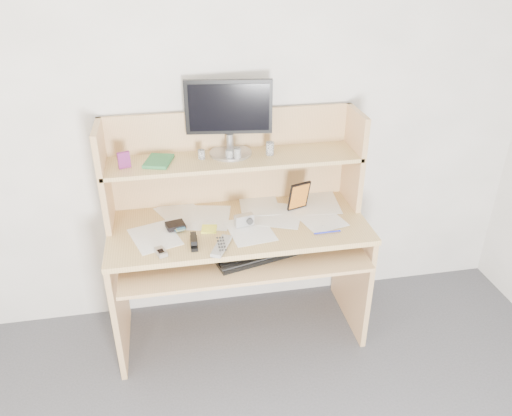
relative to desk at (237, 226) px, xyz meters
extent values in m
cube|color=white|center=(0.00, 0.24, 0.56)|extent=(3.60, 0.04, 2.50)
cube|color=tan|center=(0.00, -0.08, 0.04)|extent=(1.40, 0.60, 0.03)
cube|color=tan|center=(-0.68, -0.08, -0.33)|extent=(0.03, 0.56, 0.72)
cube|color=tan|center=(0.68, -0.08, -0.33)|extent=(0.03, 0.56, 0.72)
cube|color=tan|center=(0.00, 0.20, -0.36)|extent=(1.34, 0.02, 0.41)
cube|color=tan|center=(0.00, -0.20, -0.05)|extent=(1.28, 0.55, 0.02)
cube|color=tan|center=(0.00, 0.21, 0.33)|extent=(1.40, 0.02, 0.55)
cube|color=tan|center=(-0.68, 0.07, 0.33)|extent=(0.03, 0.30, 0.55)
cube|color=tan|center=(0.68, 0.07, 0.33)|extent=(0.03, 0.30, 0.55)
cube|color=tan|center=(0.00, 0.07, 0.38)|extent=(1.38, 0.30, 0.02)
cube|color=white|center=(0.00, -0.08, 0.06)|extent=(1.32, 0.54, 0.01)
cube|color=black|center=(0.07, -0.26, -0.03)|extent=(0.48, 0.27, 0.02)
cube|color=black|center=(0.07, -0.26, -0.02)|extent=(0.45, 0.25, 0.01)
cube|color=gray|center=(-0.12, -0.30, 0.07)|extent=(0.13, 0.19, 0.02)
cube|color=#ADADB0|center=(-0.42, -0.30, 0.07)|extent=(0.07, 0.09, 0.02)
cube|color=black|center=(-0.25, -0.25, 0.08)|extent=(0.04, 0.13, 0.04)
cube|color=black|center=(-0.34, -0.06, 0.07)|extent=(0.11, 0.10, 0.02)
cube|color=yellow|center=(-0.16, -0.11, 0.06)|extent=(0.09, 0.09, 0.01)
cube|color=#AAAAAC|center=(0.03, -0.10, 0.09)|extent=(0.11, 0.06, 0.06)
cube|color=black|center=(0.36, 0.01, 0.15)|extent=(0.12, 0.05, 0.17)
cylinder|color=#1822B4|center=(0.44, -0.26, 0.07)|extent=(0.15, 0.01, 0.01)
cube|color=maroon|center=(-0.57, 0.03, 0.43)|extent=(0.07, 0.04, 0.09)
cube|color=#378B4C|center=(-0.40, 0.07, 0.40)|extent=(0.17, 0.20, 0.02)
cylinder|color=black|center=(-0.17, 0.08, 0.41)|extent=(0.04, 0.04, 0.05)
cylinder|color=white|center=(0.20, 0.07, 0.42)|extent=(0.06, 0.06, 0.07)
cylinder|color=black|center=(-0.02, 0.05, 0.41)|extent=(0.05, 0.05, 0.05)
cylinder|color=white|center=(0.02, 0.03, 0.42)|extent=(0.05, 0.05, 0.07)
cylinder|color=#A9A9AE|center=(-0.01, 0.12, 0.39)|extent=(0.23, 0.23, 0.01)
cylinder|color=#A9A9AE|center=(-0.01, 0.13, 0.45)|extent=(0.04, 0.04, 0.10)
cube|color=black|center=(-0.01, 0.15, 0.64)|extent=(0.46, 0.09, 0.29)
cube|color=black|center=(-0.01, 0.13, 0.64)|extent=(0.42, 0.06, 0.25)
camera|label=1|loc=(-0.33, -2.40, 1.43)|focal=35.00mm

